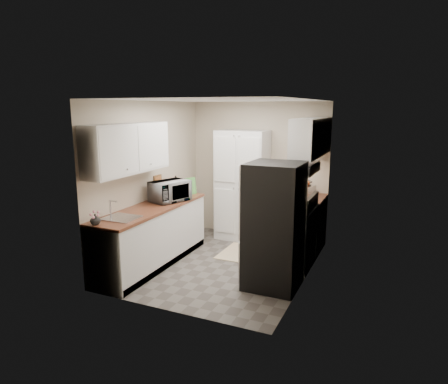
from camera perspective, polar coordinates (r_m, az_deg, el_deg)
The scene contains 16 objects.
ground at distance 6.34m, azimuth -0.20°, elevation -10.23°, with size 3.20×3.20×0.00m, color #56514C.
room_shell at distance 5.92m, azimuth -0.41°, elevation 4.51°, with size 2.64×3.24×2.52m.
pantry_cabinet at distance 7.29m, azimuth 2.61°, elevation 0.94°, with size 0.90×0.55×2.00m, color silver.
base_cabinet_left at distance 6.29m, azimuth -10.14°, elevation -6.32°, with size 0.60×2.30×0.88m, color silver.
countertop_left at distance 6.16m, azimuth -10.29°, elevation -2.26°, with size 0.63×2.33×0.04m, color brown.
base_cabinet_right at distance 6.97m, azimuth 11.35°, elevation -4.55°, with size 0.60×0.80×0.88m, color silver.
countertop_right at distance 6.86m, azimuth 11.51°, elevation -0.86°, with size 0.63×0.83×0.04m, color brown.
electric_range at distance 6.22m, azimuth 9.57°, elevation -6.15°, with size 0.71×0.78×1.13m.
refrigerator at distance 5.38m, azimuth 7.18°, elevation -4.82°, with size 0.70×0.72×1.70m, color #B7B7BC.
microwave at distance 6.44m, azimuth -7.74°, elevation 0.12°, with size 0.59×0.40×0.33m, color #A6A5AA.
wine_bottle at distance 6.77m, azimuth -6.90°, elevation 0.69°, with size 0.08×0.08×0.32m, color black.
flower_vase at distance 5.39m, azimuth -17.92°, elevation -3.74°, with size 0.13×0.13×0.14m, color white.
cutting_board at distance 6.90m, azimuth -4.82°, elevation 0.84°, with size 0.02×0.23×0.29m, color #4A9B40.
toaster_oven at distance 6.88m, azimuth 11.45°, elevation 0.15°, with size 0.26×0.32×0.19m, color #BDBCC1.
fruit_basket at distance 6.87m, azimuth 11.44°, elevation 1.38°, with size 0.25×0.25×0.10m, color #FF540E, non-canonical shape.
kitchen_mat at distance 6.80m, azimuth 2.07°, elevation -8.59°, with size 0.53×0.85×0.01m, color beige.
Camera 1 is at (2.41, -5.35, 2.40)m, focal length 32.00 mm.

